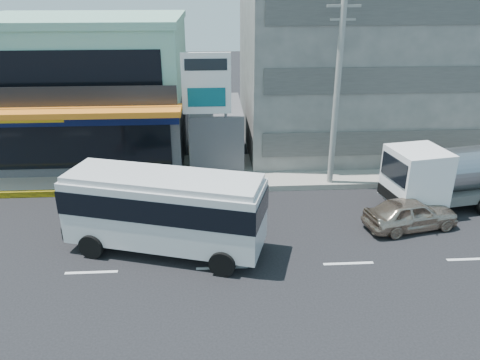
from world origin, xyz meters
The scene contains 12 objects.
ground centered at (0.00, 0.00, 0.00)m, with size 120.00×120.00×0.00m, color black.
sidewalk centered at (5.00, 9.50, 0.15)m, with size 70.00×5.00×0.30m, color gray.
shop_building centered at (-8.00, 13.95, 4.00)m, with size 12.40×11.70×8.00m.
concrete_building centered at (10.00, 15.00, 7.00)m, with size 16.00×12.00×14.00m, color gray.
gap_structure centered at (0.00, 12.00, 1.75)m, with size 3.00×6.00×3.50m, color #414145.
satellite_dish centered at (0.00, 11.00, 3.58)m, with size 1.50×1.50×0.15m, color slate.
billboard centered at (-0.50, 9.20, 4.93)m, with size 2.60×0.18×6.90m.
utility_pole_near centered at (6.00, 7.40, 5.15)m, with size 1.60×0.30×10.00m.
minibus centered at (-2.22, 1.50, 1.99)m, with size 8.35×4.73×3.33m.
sedan centered at (8.52, 2.70, 0.72)m, with size 1.70×4.23×1.44m, color tan.
tanker_truck centered at (11.66, 4.75, 1.68)m, with size 8.22×3.71×3.13m.
motorcycle_rider centered at (-5.86, 4.60, 0.65)m, with size 1.55×0.59×1.97m.
Camera 1 is at (-0.24, -15.36, 10.30)m, focal length 35.00 mm.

